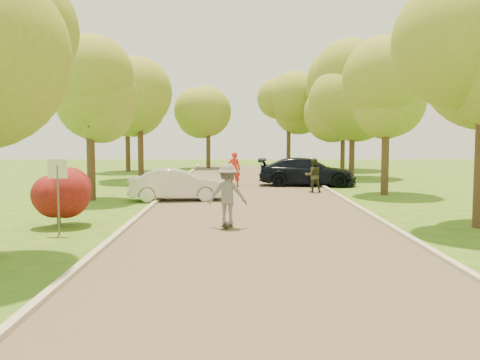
{
  "coord_description": "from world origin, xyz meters",
  "views": [
    {
      "loc": [
        -0.71,
        -11.27,
        2.89
      ],
      "look_at": [
        -0.55,
        7.19,
        1.3
      ],
      "focal_mm": 40.0,
      "sensor_mm": 36.0,
      "label": 1
    }
  ],
  "objects_px": {
    "skateboarder": "(228,194)",
    "person_striped": "(234,169)",
    "longboard": "(228,224)",
    "street_sign": "(58,180)",
    "dark_sedan": "(307,172)",
    "silver_sedan": "(177,185)",
    "person_olive": "(313,175)"
  },
  "relations": [
    {
      "from": "dark_sedan",
      "to": "person_striped",
      "type": "bearing_deg",
      "value": 99.29
    },
    {
      "from": "dark_sedan",
      "to": "person_olive",
      "type": "xyz_separation_m",
      "value": [
        -0.16,
        -3.43,
        0.06
      ]
    },
    {
      "from": "longboard",
      "to": "skateboarder",
      "type": "bearing_deg",
      "value": 103.79
    },
    {
      "from": "dark_sedan",
      "to": "skateboarder",
      "type": "xyz_separation_m",
      "value": [
        -4.25,
        -13.39,
        0.26
      ]
    },
    {
      "from": "skateboarder",
      "to": "person_striped",
      "type": "height_order",
      "value": "skateboarder"
    },
    {
      "from": "silver_sedan",
      "to": "person_olive",
      "type": "xyz_separation_m",
      "value": [
        6.39,
        3.13,
        0.16
      ]
    },
    {
      "from": "street_sign",
      "to": "dark_sedan",
      "type": "height_order",
      "value": "street_sign"
    },
    {
      "from": "skateboarder",
      "to": "person_striped",
      "type": "xyz_separation_m",
      "value": [
        0.17,
        13.19,
        -0.1
      ]
    },
    {
      "from": "longboard",
      "to": "skateboarder",
      "type": "distance_m",
      "value": 0.94
    },
    {
      "from": "longboard",
      "to": "street_sign",
      "type": "bearing_deg",
      "value": 19.09
    },
    {
      "from": "skateboarder",
      "to": "person_olive",
      "type": "bearing_deg",
      "value": -105.66
    },
    {
      "from": "person_olive",
      "to": "skateboarder",
      "type": "bearing_deg",
      "value": 60.61
    },
    {
      "from": "person_olive",
      "to": "dark_sedan",
      "type": "bearing_deg",
      "value": -99.76
    },
    {
      "from": "dark_sedan",
      "to": "person_striped",
      "type": "relative_size",
      "value": 2.85
    },
    {
      "from": "person_olive",
      "to": "silver_sedan",
      "type": "bearing_deg",
      "value": 19.01
    },
    {
      "from": "dark_sedan",
      "to": "person_olive",
      "type": "height_order",
      "value": "person_olive"
    },
    {
      "from": "street_sign",
      "to": "person_striped",
      "type": "bearing_deg",
      "value": 70.59
    },
    {
      "from": "longboard",
      "to": "person_striped",
      "type": "distance_m",
      "value": 13.22
    },
    {
      "from": "skateboarder",
      "to": "person_olive",
      "type": "relative_size",
      "value": 1.09
    },
    {
      "from": "skateboarder",
      "to": "person_striped",
      "type": "distance_m",
      "value": 13.19
    },
    {
      "from": "silver_sedan",
      "to": "person_striped",
      "type": "relative_size",
      "value": 2.19
    },
    {
      "from": "silver_sedan",
      "to": "longboard",
      "type": "bearing_deg",
      "value": -166.98
    },
    {
      "from": "street_sign",
      "to": "silver_sedan",
      "type": "relative_size",
      "value": 0.52
    },
    {
      "from": "street_sign",
      "to": "dark_sedan",
      "type": "bearing_deg",
      "value": 57.82
    },
    {
      "from": "dark_sedan",
      "to": "skateboarder",
      "type": "bearing_deg",
      "value": 168.81
    },
    {
      "from": "longboard",
      "to": "person_olive",
      "type": "bearing_deg",
      "value": -105.66
    },
    {
      "from": "longboard",
      "to": "person_striped",
      "type": "relative_size",
      "value": 0.51
    },
    {
      "from": "street_sign",
      "to": "longboard",
      "type": "distance_m",
      "value": 5.18
    },
    {
      "from": "silver_sedan",
      "to": "person_olive",
      "type": "bearing_deg",
      "value": -69.49
    },
    {
      "from": "street_sign",
      "to": "silver_sedan",
      "type": "xyz_separation_m",
      "value": [
        2.55,
        7.9,
        -0.88
      ]
    },
    {
      "from": "silver_sedan",
      "to": "skateboarder",
      "type": "distance_m",
      "value": 7.22
    },
    {
      "from": "dark_sedan",
      "to": "person_striped",
      "type": "height_order",
      "value": "person_striped"
    }
  ]
}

